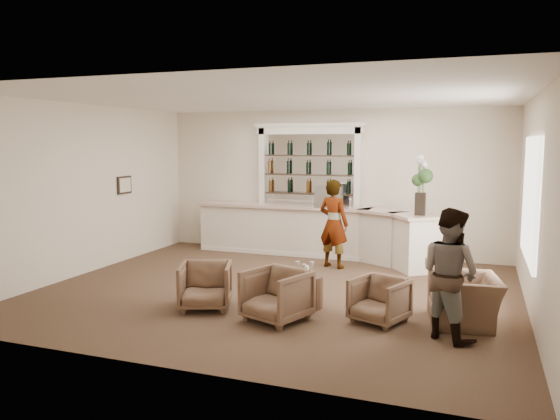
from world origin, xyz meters
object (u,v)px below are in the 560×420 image
(guest, at_px, (450,274))
(armchair_right, at_px, (379,300))
(armchair_center, at_px, (276,295))
(armchair_far, at_px, (464,300))
(cocktail_table, at_px, (304,291))
(armchair_left, at_px, (205,286))
(sommelier, at_px, (334,224))
(espresso_machine, at_px, (329,197))
(bar_counter, at_px, (317,231))
(flower_vase, at_px, (421,182))

(guest, distance_m, armchair_right, 1.14)
(armchair_center, height_order, armchair_far, armchair_center)
(cocktail_table, xyz_separation_m, armchair_left, (-1.41, -0.61, 0.11))
(cocktail_table, bearing_deg, sommelier, 95.44)
(guest, height_order, espresso_machine, guest)
(cocktail_table, relative_size, armchair_right, 0.83)
(cocktail_table, xyz_separation_m, armchair_right, (1.23, -0.35, 0.07))
(bar_counter, height_order, armchair_left, bar_counter)
(sommelier, relative_size, armchair_left, 2.31)
(cocktail_table, xyz_separation_m, armchair_center, (-0.17, -0.78, 0.13))
(armchair_left, xyz_separation_m, armchair_right, (2.64, 0.26, -0.03))
(armchair_far, relative_size, flower_vase, 0.91)
(guest, relative_size, armchair_left, 2.19)
(sommelier, distance_m, armchair_center, 3.63)
(cocktail_table, distance_m, armchair_center, 0.81)
(cocktail_table, xyz_separation_m, flower_vase, (1.42, 3.03, 1.55))
(sommelier, height_order, armchair_left, sommelier)
(armchair_far, bearing_deg, armchair_left, -90.85)
(bar_counter, xyz_separation_m, flower_vase, (2.31, -0.69, 1.22))
(armchair_right, bearing_deg, armchair_far, 39.49)
(sommelier, bearing_deg, espresso_machine, -50.26)
(bar_counter, height_order, armchair_center, bar_counter)
(cocktail_table, bearing_deg, armchair_right, -15.78)
(armchair_far, bearing_deg, armchair_center, -82.67)
(flower_vase, bearing_deg, armchair_center, -112.69)
(armchair_left, distance_m, espresso_machine, 4.46)
(sommelier, height_order, guest, sommelier)
(sommelier, distance_m, espresso_machine, 1.03)
(armchair_far, bearing_deg, armchair_right, -81.98)
(bar_counter, bearing_deg, espresso_machine, -10.51)
(espresso_machine, relative_size, flower_vase, 0.45)
(sommelier, bearing_deg, armchair_far, 151.82)
(bar_counter, bearing_deg, cocktail_table, -76.60)
(armchair_left, bearing_deg, sommelier, 50.64)
(guest, bearing_deg, espresso_machine, -21.09)
(cocktail_table, xyz_separation_m, armchair_far, (2.37, 0.03, 0.09))
(flower_vase, bearing_deg, armchair_right, -93.24)
(cocktail_table, xyz_separation_m, sommelier, (-0.27, 2.81, 0.66))
(armchair_left, height_order, armchair_right, armchair_left)
(guest, height_order, armchair_left, guest)
(armchair_center, bearing_deg, armchair_far, 38.46)
(guest, bearing_deg, armchair_left, 35.24)
(armchair_center, bearing_deg, cocktail_table, 98.47)
(cocktail_table, height_order, armchair_right, armchair_right)
(bar_counter, distance_m, armchair_right, 4.59)
(armchair_left, height_order, armchair_center, armchair_center)
(espresso_machine, xyz_separation_m, flower_vase, (2.03, -0.64, 0.43))
(cocktail_table, distance_m, armchair_left, 1.54)
(armchair_right, xyz_separation_m, flower_vase, (0.19, 3.38, 1.47))
(armchair_left, relative_size, armchair_center, 0.95)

